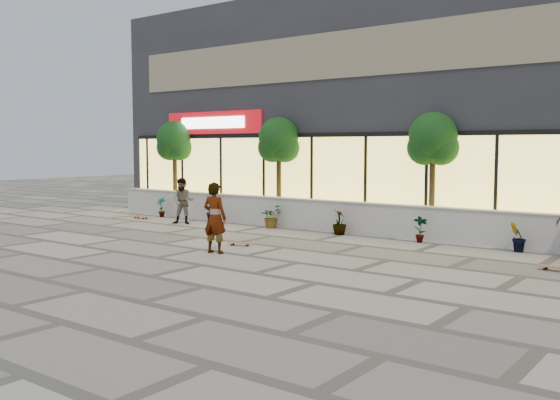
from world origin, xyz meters
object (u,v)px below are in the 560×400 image
Objects in this scene: tree_mideast at (433,142)px; skateboard_right_near at (557,268)px; tree_midwest at (279,143)px; skateboard_center at (240,243)px; skateboard_left at (141,216)px; tree_west at (175,143)px; skater_left at (183,201)px; skater_center at (215,218)px.

tree_mideast is 6.32m from skateboard_right_near.
skateboard_center is at bearing -64.91° from tree_midwest.
skateboard_left is 1.00× the size of skateboard_right_near.
tree_midwest is at bearing 0.00° from tree_west.
skater_left is 2.22× the size of skateboard_center.
skater_center is at bearing -68.32° from skater_left.
tree_mideast is 7.42m from skater_center.
tree_mideast is at bearing -125.98° from skater_center.
tree_mideast reaches higher than skater_center.
tree_mideast is 11.82m from skateboard_left.
tree_mideast reaches higher than skateboard_right_near.
tree_midwest is 1.00× the size of tree_mideast.
tree_west is at bearing 130.97° from skateboard_center.
tree_west is 4.61× the size of skateboard_left.
skateboard_center is 8.06m from skateboard_left.
skateboard_center is 0.90× the size of skateboard_left.
tree_midwest reaches higher than skateboard_center.
skateboard_center is at bearing -85.46° from skater_center.
tree_midwest is at bearing 180.00° from tree_mideast.
skateboard_left reaches higher than skateboard_center.
skater_left is (-8.63, -2.34, -2.14)m from tree_mideast.
skateboard_left is at bearing 179.02° from skateboard_right_near.
skater_center is at bearing -156.32° from skateboard_right_near.
tree_west is 1.00× the size of tree_midwest.
tree_mideast is at bearing 13.32° from skateboard_left.
skater_left reaches higher than skateboard_center.
skateboard_center is 0.89× the size of skateboard_right_near.
skater_center is 2.23× the size of skateboard_right_near.
tree_mideast reaches higher than skater_left.
skater_left is 1.98× the size of skateboard_right_near.
skater_center reaches higher than skateboard_center.
skateboard_center is at bearing -58.93° from skater_left.
skater_left is at bearing -164.81° from tree_mideast.
tree_midwest is 4.60× the size of skateboard_right_near.
skateboard_right_near is (13.13, -1.02, -0.76)m from skater_left.
skateboard_right_near is (7.91, 2.90, -0.87)m from skater_center.
tree_mideast is (6.00, 0.00, 0.00)m from tree_midwest.
skater_center is 2.50× the size of skateboard_center.
skater_center is 1.63m from skateboard_center.
tree_mideast is 4.61× the size of skateboard_left.
tree_west is 5.50m from tree_midwest.
skater_center is 1.13× the size of skater_left.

